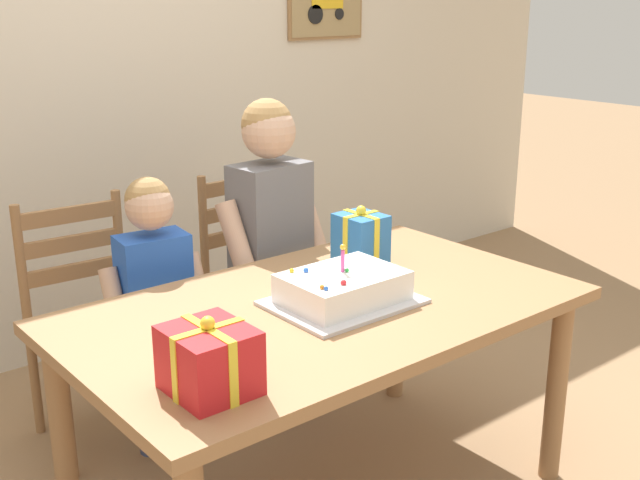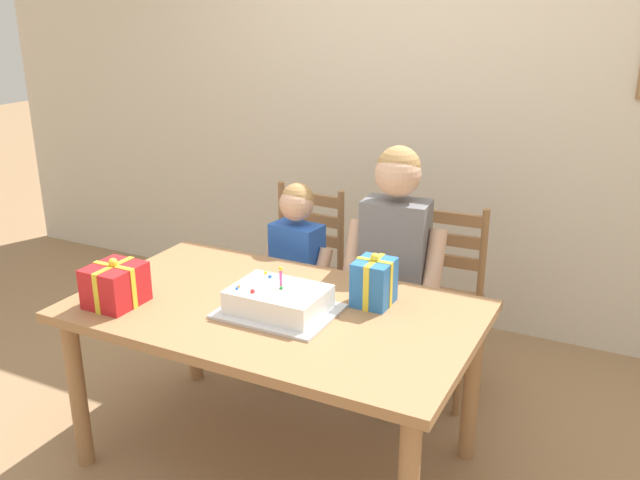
{
  "view_description": "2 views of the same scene",
  "coord_description": "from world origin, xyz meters",
  "px_view_note": "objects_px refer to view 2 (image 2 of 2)",
  "views": [
    {
      "loc": [
        -1.47,
        -1.77,
        1.65
      ],
      "look_at": [
        0.09,
        0.13,
        0.88
      ],
      "focal_mm": 44.45,
      "sensor_mm": 36.0,
      "label": 1
    },
    {
      "loc": [
        1.27,
        -2.11,
        1.87
      ],
      "look_at": [
        0.14,
        0.12,
        0.99
      ],
      "focal_mm": 38.23,
      "sensor_mm": 36.0,
      "label": 2
    }
  ],
  "objects_px": {
    "dining_table": "(274,326)",
    "gift_box_red_large": "(115,285)",
    "child_older": "(395,254)",
    "child_younger": "(297,264)",
    "chair_left": "(297,273)",
    "birthday_cake": "(279,301)",
    "chair_right": "(435,300)",
    "gift_box_beside_cake": "(374,282)"
  },
  "relations": [
    {
      "from": "dining_table",
      "to": "gift_box_red_large",
      "type": "bearing_deg",
      "value": -155.54
    },
    {
      "from": "birthday_cake",
      "to": "child_older",
      "type": "bearing_deg",
      "value": 72.12
    },
    {
      "from": "dining_table",
      "to": "chair_left",
      "type": "relative_size",
      "value": 1.74
    },
    {
      "from": "birthday_cake",
      "to": "child_older",
      "type": "xyz_separation_m",
      "value": [
        0.22,
        0.68,
        0.0
      ]
    },
    {
      "from": "dining_table",
      "to": "child_older",
      "type": "height_order",
      "value": "child_older"
    },
    {
      "from": "gift_box_red_large",
      "to": "chair_right",
      "type": "bearing_deg",
      "value": 50.17
    },
    {
      "from": "birthday_cake",
      "to": "chair_left",
      "type": "xyz_separation_m",
      "value": [
        -0.44,
        0.94,
        -0.3
      ]
    },
    {
      "from": "chair_left",
      "to": "child_older",
      "type": "xyz_separation_m",
      "value": [
        0.65,
        -0.25,
        0.31
      ]
    },
    {
      "from": "chair_right",
      "to": "chair_left",
      "type": "bearing_deg",
      "value": -180.0
    },
    {
      "from": "child_younger",
      "to": "birthday_cake",
      "type": "bearing_deg",
      "value": -66.76
    },
    {
      "from": "chair_right",
      "to": "child_younger",
      "type": "relative_size",
      "value": 0.88
    },
    {
      "from": "child_older",
      "to": "chair_left",
      "type": "bearing_deg",
      "value": 158.72
    },
    {
      "from": "chair_right",
      "to": "child_younger",
      "type": "xyz_separation_m",
      "value": [
        -0.64,
        -0.25,
        0.17
      ]
    },
    {
      "from": "gift_box_beside_cake",
      "to": "child_younger",
      "type": "xyz_separation_m",
      "value": [
        -0.59,
        0.44,
        -0.18
      ]
    },
    {
      "from": "child_older",
      "to": "child_younger",
      "type": "distance_m",
      "value": 0.53
    },
    {
      "from": "gift_box_red_large",
      "to": "child_younger",
      "type": "xyz_separation_m",
      "value": [
        0.33,
        0.9,
        -0.17
      ]
    },
    {
      "from": "birthday_cake",
      "to": "chair_left",
      "type": "bearing_deg",
      "value": 114.95
    },
    {
      "from": "chair_left",
      "to": "chair_right",
      "type": "bearing_deg",
      "value": 0.0
    },
    {
      "from": "chair_left",
      "to": "child_older",
      "type": "relative_size",
      "value": 0.72
    },
    {
      "from": "child_older",
      "to": "chair_right",
      "type": "bearing_deg",
      "value": 63.45
    },
    {
      "from": "chair_right",
      "to": "gift_box_beside_cake",
      "type": "bearing_deg",
      "value": -94.16
    },
    {
      "from": "child_older",
      "to": "gift_box_red_large",
      "type": "bearing_deg",
      "value": -132.88
    },
    {
      "from": "gift_box_red_large",
      "to": "child_older",
      "type": "bearing_deg",
      "value": 47.12
    },
    {
      "from": "chair_left",
      "to": "chair_right",
      "type": "distance_m",
      "value": 0.78
    },
    {
      "from": "birthday_cake",
      "to": "gift_box_red_large",
      "type": "distance_m",
      "value": 0.66
    },
    {
      "from": "gift_box_red_large",
      "to": "chair_left",
      "type": "xyz_separation_m",
      "value": [
        0.18,
        1.16,
        -0.34
      ]
    },
    {
      "from": "gift_box_red_large",
      "to": "child_older",
      "type": "height_order",
      "value": "child_older"
    },
    {
      "from": "dining_table",
      "to": "child_older",
      "type": "bearing_deg",
      "value": 67.64
    },
    {
      "from": "chair_right",
      "to": "child_older",
      "type": "height_order",
      "value": "child_older"
    },
    {
      "from": "dining_table",
      "to": "chair_right",
      "type": "xyz_separation_m",
      "value": [
        0.39,
        0.9,
        -0.17
      ]
    },
    {
      "from": "gift_box_beside_cake",
      "to": "child_younger",
      "type": "bearing_deg",
      "value": 143.55
    },
    {
      "from": "dining_table",
      "to": "chair_right",
      "type": "height_order",
      "value": "chair_right"
    },
    {
      "from": "dining_table",
      "to": "child_older",
      "type": "xyz_separation_m",
      "value": [
        0.26,
        0.64,
        0.14
      ]
    },
    {
      "from": "dining_table",
      "to": "birthday_cake",
      "type": "distance_m",
      "value": 0.15
    },
    {
      "from": "birthday_cake",
      "to": "dining_table",
      "type": "bearing_deg",
      "value": 138.78
    },
    {
      "from": "gift_box_beside_cake",
      "to": "dining_table",
      "type": "bearing_deg",
      "value": -148.76
    },
    {
      "from": "dining_table",
      "to": "gift_box_red_large",
      "type": "distance_m",
      "value": 0.65
    },
    {
      "from": "gift_box_red_large",
      "to": "chair_right",
      "type": "xyz_separation_m",
      "value": [
        0.97,
        1.16,
        -0.34
      ]
    },
    {
      "from": "gift_box_red_large",
      "to": "child_older",
      "type": "relative_size",
      "value": 0.17
    },
    {
      "from": "birthday_cake",
      "to": "child_younger",
      "type": "bearing_deg",
      "value": 113.24
    },
    {
      "from": "gift_box_beside_cake",
      "to": "child_older",
      "type": "distance_m",
      "value": 0.44
    },
    {
      "from": "child_younger",
      "to": "gift_box_red_large",
      "type": "bearing_deg",
      "value": -109.86
    }
  ]
}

